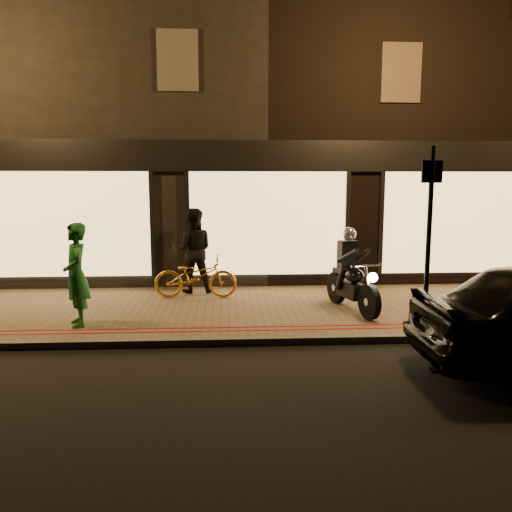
{
  "coord_description": "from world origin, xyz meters",
  "views": [
    {
      "loc": [
        -0.93,
        -7.55,
        2.55
      ],
      "look_at": [
        -0.38,
        2.26,
        1.1
      ],
      "focal_mm": 35.0,
      "sensor_mm": 36.0,
      "label": 1
    }
  ],
  "objects": [
    {
      "name": "red_kerb_lines",
      "position": [
        0.0,
        0.55,
        0.12
      ],
      "size": [
        50.0,
        0.26,
        0.01
      ],
      "color": "#9A160E",
      "rests_on": "sidewalk"
    },
    {
      "name": "motorcycle",
      "position": [
        1.41,
        1.68,
        0.73
      ],
      "size": [
        0.72,
        1.91,
        1.59
      ],
      "rotation": [
        0.0,
        0.0,
        0.25
      ],
      "color": "black",
      "rests_on": "sidewalk"
    },
    {
      "name": "bicycle_gold",
      "position": [
        -1.62,
        2.9,
        0.58
      ],
      "size": [
        1.76,
        0.66,
        0.92
      ],
      "primitive_type": "imported",
      "rotation": [
        0.0,
        0.0,
        1.54
      ],
      "color": "gold",
      "rests_on": "sidewalk"
    },
    {
      "name": "sidewalk",
      "position": [
        0.0,
        2.0,
        0.06
      ],
      "size": [
        50.0,
        4.0,
        0.12
      ],
      "primitive_type": "cube",
      "color": "brown",
      "rests_on": "ground"
    },
    {
      "name": "building_row",
      "position": [
        -0.0,
        8.99,
        4.25
      ],
      "size": [
        48.0,
        10.11,
        8.5
      ],
      "color": "black",
      "rests_on": "ground"
    },
    {
      "name": "ground",
      "position": [
        0.0,
        0.0,
        0.0
      ],
      "size": [
        90.0,
        90.0,
        0.0
      ],
      "primitive_type": "plane",
      "color": "black",
      "rests_on": "ground"
    },
    {
      "name": "person_dark",
      "position": [
        -1.71,
        3.47,
        1.06
      ],
      "size": [
        0.94,
        0.75,
        1.87
      ],
      "primitive_type": "imported",
      "rotation": [
        0.0,
        0.0,
        3.19
      ],
      "color": "black",
      "rests_on": "sidewalk"
    },
    {
      "name": "sign_post",
      "position": [
        2.29,
        0.25,
        1.8
      ],
      "size": [
        0.35,
        0.09,
        3.0
      ],
      "rotation": [
        0.0,
        0.0,
        0.14
      ],
      "color": "black",
      "rests_on": "sidewalk"
    },
    {
      "name": "person_green",
      "position": [
        -3.51,
        0.92,
        1.0
      ],
      "size": [
        0.65,
        0.76,
        1.77
      ],
      "primitive_type": "imported",
      "rotation": [
        0.0,
        0.0,
        -1.14
      ],
      "color": "#1B662B",
      "rests_on": "sidewalk"
    },
    {
      "name": "kerb_stone",
      "position": [
        0.0,
        0.05,
        0.06
      ],
      "size": [
        50.0,
        0.14,
        0.12
      ],
      "primitive_type": "cube",
      "color": "#59544C",
      "rests_on": "ground"
    }
  ]
}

